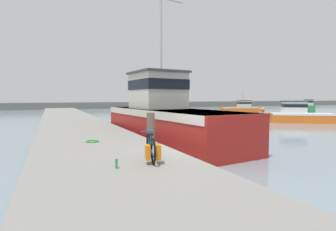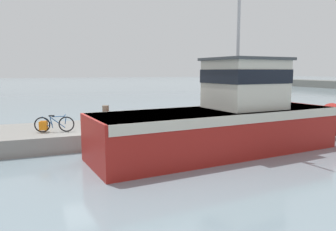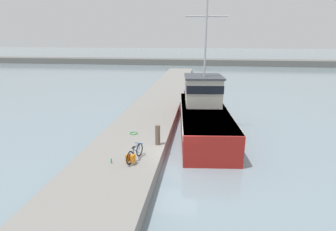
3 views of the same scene
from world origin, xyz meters
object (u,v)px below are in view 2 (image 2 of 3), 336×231
bicycle_touring (51,124)px  mooring_post (106,119)px  water_bottle_by_bike (42,126)px  fishing_boat_main (231,119)px

bicycle_touring → mooring_post: 2.49m
bicycle_touring → mooring_post: size_ratio=1.43×
mooring_post → water_bottle_by_bike: size_ratio=4.98×
water_bottle_by_bike → fishing_boat_main: bearing=59.0°
water_bottle_by_bike → bicycle_touring: bearing=18.7°
mooring_post → fishing_boat_main: bearing=61.7°
bicycle_touring → water_bottle_by_bike: size_ratio=7.11×
fishing_boat_main → water_bottle_by_bike: 8.90m
fishing_boat_main → water_bottle_by_bike: (-4.57, -7.61, -0.58)m
bicycle_touring → mooring_post: mooring_post is taller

